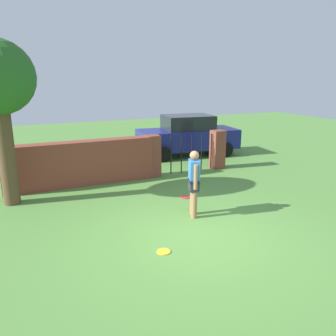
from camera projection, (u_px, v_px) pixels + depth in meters
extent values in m
plane|color=#568C3D|center=(196.00, 237.00, 7.13)|extent=(40.00, 40.00, 0.00)
cube|color=brown|center=(81.00, 163.00, 10.42)|extent=(4.56, 0.50, 1.38)
cylinder|color=brown|center=(6.00, 153.00, 8.67)|extent=(0.42, 0.42, 2.76)
cylinder|color=#9E704C|center=(194.00, 201.00, 8.00)|extent=(0.14, 0.14, 0.85)
cylinder|color=#9E704C|center=(193.00, 198.00, 8.21)|extent=(0.14, 0.14, 0.85)
cube|color=#2D2D38|center=(194.00, 185.00, 8.00)|extent=(0.32, 0.41, 0.28)
cube|color=#3372BF|center=(194.00, 171.00, 7.92)|extent=(0.32, 0.41, 0.55)
sphere|color=#9E704C|center=(194.00, 155.00, 7.82)|extent=(0.22, 0.22, 0.22)
cylinder|color=#9E704C|center=(196.00, 177.00, 7.72)|extent=(0.09, 0.09, 0.58)
cylinder|color=#9E704C|center=(192.00, 172.00, 8.15)|extent=(0.09, 0.09, 0.58)
cube|color=brown|center=(153.00, 156.00, 11.37)|extent=(0.44, 0.44, 1.40)
cube|color=brown|center=(217.00, 149.00, 12.39)|extent=(0.44, 0.44, 1.40)
cylinder|color=black|center=(160.00, 157.00, 11.49)|extent=(0.04, 0.04, 1.30)
cylinder|color=black|center=(171.00, 155.00, 11.65)|extent=(0.04, 0.04, 1.30)
cylinder|color=black|center=(181.00, 154.00, 11.81)|extent=(0.04, 0.04, 1.30)
cylinder|color=black|center=(192.00, 153.00, 11.97)|extent=(0.04, 0.04, 1.30)
cylinder|color=black|center=(201.00, 152.00, 12.13)|extent=(0.04, 0.04, 1.30)
cylinder|color=black|center=(211.00, 151.00, 12.29)|extent=(0.04, 0.04, 1.30)
cube|color=navy|center=(188.00, 139.00, 14.43)|extent=(4.37, 2.17, 0.80)
cube|color=#1E2328|center=(188.00, 122.00, 14.25)|extent=(2.16, 1.72, 0.60)
cylinder|color=black|center=(208.00, 142.00, 15.72)|extent=(0.66, 0.29, 0.64)
cylinder|color=black|center=(225.00, 150.00, 14.16)|extent=(0.66, 0.29, 0.64)
cylinder|color=black|center=(152.00, 146.00, 14.92)|extent=(0.66, 0.29, 0.64)
cylinder|color=black|center=(163.00, 154.00, 13.35)|extent=(0.66, 0.29, 0.64)
cylinder|color=red|center=(185.00, 197.00, 9.46)|extent=(0.27, 0.27, 0.02)
cylinder|color=yellow|center=(164.00, 252.00, 6.52)|extent=(0.27, 0.27, 0.02)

